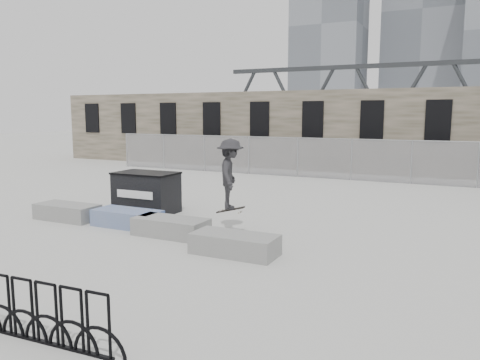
# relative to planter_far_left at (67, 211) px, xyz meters

# --- Properties ---
(ground) EXTENTS (120.00, 120.00, 0.00)m
(ground) POSITION_rel_planter_far_left_xyz_m (3.13, -0.13, -0.26)
(ground) COLOR #ABAAA6
(ground) RESTS_ON ground
(stone_wall) EXTENTS (36.00, 2.58, 4.50)m
(stone_wall) POSITION_rel_planter_far_left_xyz_m (3.13, 16.11, 2.00)
(stone_wall) COLOR brown
(stone_wall) RESTS_ON ground
(chainlink_fence) EXTENTS (22.06, 0.06, 2.02)m
(chainlink_fence) POSITION_rel_planter_far_left_xyz_m (3.13, 12.37, 0.78)
(chainlink_fence) COLOR gray
(chainlink_fence) RESTS_ON ground
(planter_far_left) EXTENTS (2.00, 0.90, 0.48)m
(planter_far_left) POSITION_rel_planter_far_left_xyz_m (0.00, 0.00, 0.00)
(planter_far_left) COLOR gray
(planter_far_left) RESTS_ON ground
(planter_center_left) EXTENTS (2.00, 0.90, 0.48)m
(planter_center_left) POSITION_rel_planter_far_left_xyz_m (2.23, 0.11, 0.00)
(planter_center_left) COLOR #34529C
(planter_center_left) RESTS_ON ground
(planter_center_right) EXTENTS (2.00, 0.90, 0.48)m
(planter_center_right) POSITION_rel_planter_far_left_xyz_m (3.95, -0.22, 0.00)
(planter_center_right) COLOR gray
(planter_center_right) RESTS_ON ground
(planter_offset) EXTENTS (2.00, 0.90, 0.48)m
(planter_offset) POSITION_rel_planter_far_left_xyz_m (6.22, -0.95, 0.00)
(planter_offset) COLOR gray
(planter_offset) RESTS_ON ground
(dumpster) EXTENTS (2.03, 1.25, 1.33)m
(dumpster) POSITION_rel_planter_far_left_xyz_m (1.54, 1.92, 0.41)
(dumpster) COLOR black
(dumpster) RESTS_ON ground
(bike_rack) EXTENTS (4.49, 0.27, 0.90)m
(bike_rack) POSITION_rel_planter_far_left_xyz_m (4.88, -5.95, 0.18)
(bike_rack) COLOR black
(bike_rack) RESTS_ON ground
(skyline_towers) EXTENTS (58.00, 28.00, 48.00)m
(skyline_towers) POSITION_rel_planter_far_left_xyz_m (2.12, 93.69, 20.53)
(skyline_towers) COLOR slate
(skyline_towers) RESTS_ON ground
(skateboarder) EXTENTS (1.15, 1.41, 2.05)m
(skateboarder) POSITION_rel_planter_far_left_xyz_m (5.20, 0.84, 1.34)
(skateboarder) COLOR #28272A
(skateboarder) RESTS_ON ground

